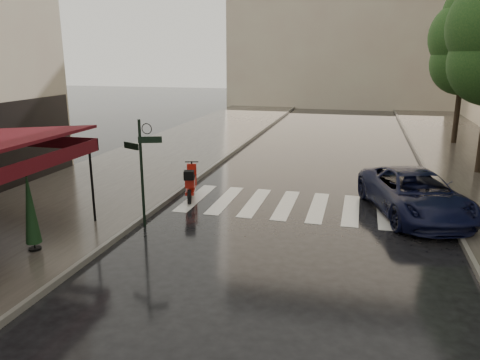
% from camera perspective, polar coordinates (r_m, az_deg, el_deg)
% --- Properties ---
extents(ground, '(120.00, 120.00, 0.00)m').
position_cam_1_polar(ground, '(10.93, -12.71, -11.42)').
color(ground, black).
rests_on(ground, ground).
extents(sidewalk_near, '(6.00, 60.00, 0.12)m').
position_cam_1_polar(sidewalk_near, '(23.08, -9.22, 2.94)').
color(sidewalk_near, '#38332D').
rests_on(sidewalk_near, ground).
extents(curb_near, '(0.12, 60.00, 0.16)m').
position_cam_1_polar(curb_near, '(22.04, -1.93, 2.60)').
color(curb_near, '#595651').
rests_on(curb_near, ground).
extents(curb_far, '(0.12, 60.00, 0.16)m').
position_cam_1_polar(curb_far, '(21.35, 21.64, 1.13)').
color(curb_far, '#595651').
rests_on(curb_far, ground).
extents(crosswalk, '(7.85, 3.20, 0.01)m').
position_cam_1_polar(crosswalk, '(15.49, 7.55, -3.16)').
color(crosswalk, silver).
rests_on(crosswalk, ground).
extents(signpost, '(1.17, 0.29, 3.10)m').
position_cam_1_polar(signpost, '(13.37, -11.91, 1.85)').
color(signpost, black).
rests_on(signpost, ground).
extents(tree_far, '(3.80, 3.80, 8.16)m').
position_cam_1_polar(tree_far, '(28.10, 25.79, 14.89)').
color(tree_far, black).
rests_on(tree_far, sidewalk_far).
extents(scooter, '(0.76, 1.75, 1.17)m').
position_cam_1_polar(scooter, '(16.08, -6.03, -0.43)').
color(scooter, black).
rests_on(scooter, ground).
extents(parked_car, '(3.65, 5.42, 1.38)m').
position_cam_1_polar(parked_car, '(15.30, 20.51, -1.56)').
color(parked_car, black).
rests_on(parked_car, ground).
extents(parasol_back, '(0.38, 0.38, 2.04)m').
position_cam_1_polar(parasol_back, '(12.44, -24.22, -3.09)').
color(parasol_back, black).
rests_on(parasol_back, sidewalk_near).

